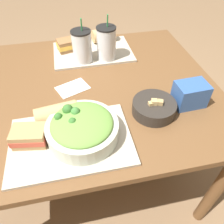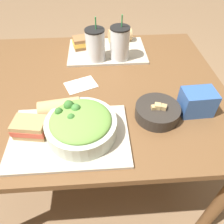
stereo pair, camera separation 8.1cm
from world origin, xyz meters
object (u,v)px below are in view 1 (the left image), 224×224
drink_cup_dark (82,47)px  baguette_far (104,35)px  napkin_folded (73,89)px  baguette_near (58,114)px  drink_cup_red (106,44)px  sandwich_near (29,136)px  salad_bowl (82,128)px  chip_bag (190,94)px  sandwich_far (68,45)px  soup_bowl (154,107)px

drink_cup_dark → baguette_far: bearing=52.9°
baguette_far → napkin_folded: bearing=142.4°
baguette_near → baguette_far: bearing=-33.8°
drink_cup_red → napkin_folded: 0.32m
sandwich_near → napkin_folded: (0.18, 0.30, -0.04)m
baguette_near → drink_cup_red: 0.52m
salad_bowl → baguette_near: salad_bowl is taller
drink_cup_red → napkin_folded: size_ratio=1.39×
salad_bowl → chip_bag: 0.49m
drink_cup_dark → sandwich_far: bearing=117.3°
sandwich_near → drink_cup_dark: drink_cup_dark is taller
sandwich_far → napkin_folded: bearing=-104.8°
drink_cup_dark → napkin_folded: (-0.08, -0.23, -0.09)m
chip_bag → napkin_folded: 0.54m
sandwich_far → drink_cup_red: size_ratio=0.58×
salad_bowl → chip_bag: size_ratio=1.93×
soup_bowl → napkin_folded: 0.40m
drink_cup_red → salad_bowl: bearing=-109.9°
baguette_far → drink_cup_dark: (-0.16, -0.21, 0.04)m
sandwich_far → baguette_far: size_ratio=0.94×
salad_bowl → baguette_near: bearing=130.7°
baguette_near → napkin_folded: 0.23m
baguette_far → drink_cup_red: (-0.02, -0.21, 0.04)m
sandwich_far → drink_cup_red: bearing=-47.6°
salad_bowl → soup_bowl: (0.31, 0.08, -0.03)m
sandwich_near → drink_cup_red: bearing=62.9°
soup_bowl → salad_bowl: bearing=-165.9°
salad_bowl → soup_bowl: 0.32m
salad_bowl → sandwich_far: size_ratio=1.89×
chip_bag → soup_bowl: bearing=-175.8°
sandwich_near → drink_cup_red: drink_cup_red is taller
salad_bowl → baguette_near: size_ratio=1.53×
drink_cup_dark → chip_bag: (0.41, -0.44, -0.04)m
soup_bowl → chip_bag: size_ratio=1.33×
salad_bowl → drink_cup_dark: (0.06, 0.54, 0.03)m
drink_cup_red → napkin_folded: bearing=-132.9°
napkin_folded → sandwich_near: bearing=-120.4°
drink_cup_dark → drink_cup_red: 0.13m
sandwich_near → napkin_folded: sandwich_near is taller
napkin_folded → baguette_near: bearing=-108.6°
salad_bowl → sandwich_far: 0.68m
soup_bowl → drink_cup_dark: 0.53m
baguette_far → drink_cup_red: 0.21m
baguette_far → soup_bowl: bearing=178.6°
salad_bowl → baguette_far: size_ratio=1.77×
baguette_near → drink_cup_red: size_ratio=0.72×
salad_bowl → soup_bowl: salad_bowl is taller
sandwich_far → drink_cup_dark: drink_cup_dark is taller
napkin_folded → soup_bowl: bearing=-35.8°
drink_cup_red → chip_bag: drink_cup_red is taller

